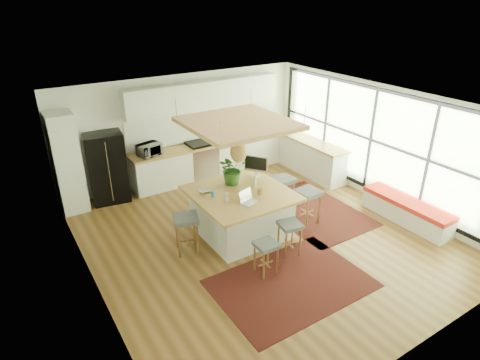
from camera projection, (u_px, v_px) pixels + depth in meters
floor at (261, 235)px, 8.29m from camera, size 7.00×7.00×0.00m
ceiling at (265, 105)px, 7.14m from camera, size 7.00×7.00×0.00m
wall_back at (184, 127)px, 10.39m from camera, size 6.50×0.00×6.50m
wall_front at (426, 273)px, 5.04m from camera, size 6.50×0.00×6.50m
wall_left at (88, 223)px, 6.14m from camera, size 0.00×7.00×7.00m
wall_right at (379, 144)px, 9.30m from camera, size 0.00×7.00×7.00m
window_wall at (378, 142)px, 9.26m from camera, size 0.10×6.20×2.60m
pantry at (67, 164)px, 8.81m from camera, size 0.55×0.60×2.25m
back_counter_base at (210, 160)px, 10.80m from camera, size 4.20×0.60×0.88m
back_counter_top at (209, 144)px, 10.61m from camera, size 4.24×0.64×0.05m
backsplash at (203, 124)px, 10.64m from camera, size 4.20×0.02×0.80m
upper_cabinets at (205, 95)px, 10.18m from camera, size 4.20×0.34×0.70m
range at (201, 160)px, 10.65m from camera, size 0.76×0.62×1.00m
right_counter_base at (307, 156)px, 11.05m from camera, size 0.60×2.50×0.88m
right_counter_top at (309, 140)px, 10.86m from camera, size 0.64×2.54×0.05m
window_bench at (406, 211)px, 8.70m from camera, size 0.52×2.00×0.50m
ceiling_panel at (238, 137)px, 7.58m from camera, size 1.86×1.86×0.80m
rug_near at (291, 283)px, 6.92m from camera, size 2.60×1.80×0.01m
rug_right at (311, 211)px, 9.20m from camera, size 1.80×2.60×0.01m
fridge at (107, 164)px, 9.31m from camera, size 0.91×0.76×1.66m
island at (241, 213)px, 8.20m from camera, size 1.85×1.85×0.93m
stool_near_left at (266, 256)px, 7.04m from camera, size 0.38×0.38×0.63m
stool_near_right at (289, 237)px, 7.58m from camera, size 0.45×0.45×0.66m
stool_right_front at (307, 208)px, 8.59m from camera, size 0.48×0.48×0.77m
stool_right_back at (282, 194)px, 9.17m from camera, size 0.46×0.46×0.77m
stool_left_side at (187, 235)px, 7.65m from camera, size 0.56×0.56×0.76m
laptop at (250, 197)px, 7.55m from camera, size 0.42×0.44×0.25m
monitor at (256, 166)px, 8.54m from camera, size 0.46×0.53×0.48m
microwave at (149, 148)px, 9.71m from camera, size 0.59×0.43×0.36m
island_plant at (232, 172)px, 8.26m from camera, size 0.67×0.73×0.51m
island_bowl at (205, 191)px, 7.98m from camera, size 0.25×0.25×0.05m
island_bottle_0 at (214, 193)px, 7.77m from camera, size 0.07×0.07×0.19m
island_bottle_1 at (227, 196)px, 7.65m from camera, size 0.07×0.07×0.19m
island_bottle_2 at (260, 190)px, 7.85m from camera, size 0.07×0.07×0.19m
island_bottle_3 at (254, 183)px, 8.17m from camera, size 0.07×0.07×0.19m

